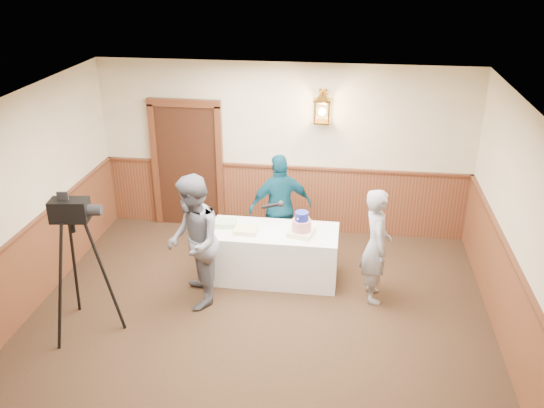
{
  "coord_description": "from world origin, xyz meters",
  "views": [
    {
      "loc": [
        1.02,
        -5.24,
        4.41
      ],
      "look_at": [
        0.06,
        1.7,
        1.25
      ],
      "focal_mm": 38.0,
      "sensor_mm": 36.0,
      "label": 1
    }
  ],
  "objects_px": {
    "sheet_cake_yellow": "(246,230)",
    "interviewer": "(193,242)",
    "tiered_cake": "(301,226)",
    "sheet_cake_green": "(225,223)",
    "tv_camera_rig": "(80,274)",
    "baker": "(376,246)",
    "display_table": "(274,254)",
    "assistant_p": "(281,207)"
  },
  "relations": [
    {
      "from": "tiered_cake",
      "to": "sheet_cake_yellow",
      "type": "xyz_separation_m",
      "value": [
        -0.77,
        -0.05,
        -0.1
      ]
    },
    {
      "from": "display_table",
      "to": "assistant_p",
      "type": "xyz_separation_m",
      "value": [
        0.01,
        0.63,
        0.45
      ]
    },
    {
      "from": "display_table",
      "to": "tiered_cake",
      "type": "distance_m",
      "value": 0.64
    },
    {
      "from": "interviewer",
      "to": "tv_camera_rig",
      "type": "height_order",
      "value": "interviewer"
    },
    {
      "from": "assistant_p",
      "to": "interviewer",
      "type": "bearing_deg",
      "value": 33.08
    },
    {
      "from": "baker",
      "to": "display_table",
      "type": "bearing_deg",
      "value": 68.44
    },
    {
      "from": "tv_camera_rig",
      "to": "baker",
      "type": "bearing_deg",
      "value": 10.84
    },
    {
      "from": "display_table",
      "to": "sheet_cake_yellow",
      "type": "height_order",
      "value": "sheet_cake_yellow"
    },
    {
      "from": "sheet_cake_yellow",
      "to": "tv_camera_rig",
      "type": "bearing_deg",
      "value": -141.01
    },
    {
      "from": "baker",
      "to": "tv_camera_rig",
      "type": "height_order",
      "value": "tv_camera_rig"
    },
    {
      "from": "sheet_cake_green",
      "to": "baker",
      "type": "bearing_deg",
      "value": -10.93
    },
    {
      "from": "tiered_cake",
      "to": "interviewer",
      "type": "xyz_separation_m",
      "value": [
        -1.34,
        -0.71,
        0.02
      ]
    },
    {
      "from": "sheet_cake_yellow",
      "to": "baker",
      "type": "relative_size",
      "value": 0.2
    },
    {
      "from": "sheet_cake_yellow",
      "to": "sheet_cake_green",
      "type": "relative_size",
      "value": 0.99
    },
    {
      "from": "sheet_cake_green",
      "to": "display_table",
      "type": "bearing_deg",
      "value": -5.6
    },
    {
      "from": "display_table",
      "to": "interviewer",
      "type": "height_order",
      "value": "interviewer"
    },
    {
      "from": "baker",
      "to": "assistant_p",
      "type": "distance_m",
      "value": 1.7
    },
    {
      "from": "sheet_cake_yellow",
      "to": "assistant_p",
      "type": "relative_size",
      "value": 0.19
    },
    {
      "from": "display_table",
      "to": "interviewer",
      "type": "distance_m",
      "value": 1.33
    },
    {
      "from": "sheet_cake_green",
      "to": "interviewer",
      "type": "xyz_separation_m",
      "value": [
        -0.23,
        -0.85,
        0.12
      ]
    },
    {
      "from": "display_table",
      "to": "baker",
      "type": "distance_m",
      "value": 1.51
    },
    {
      "from": "tiered_cake",
      "to": "tv_camera_rig",
      "type": "height_order",
      "value": "tv_camera_rig"
    },
    {
      "from": "tiered_cake",
      "to": "tv_camera_rig",
      "type": "distance_m",
      "value": 2.94
    },
    {
      "from": "sheet_cake_yellow",
      "to": "sheet_cake_green",
      "type": "bearing_deg",
      "value": 151.56
    },
    {
      "from": "display_table",
      "to": "interviewer",
      "type": "bearing_deg",
      "value": -140.63
    },
    {
      "from": "sheet_cake_yellow",
      "to": "interviewer",
      "type": "relative_size",
      "value": 0.18
    },
    {
      "from": "tv_camera_rig",
      "to": "tiered_cake",
      "type": "bearing_deg",
      "value": 22.36
    },
    {
      "from": "tiered_cake",
      "to": "tv_camera_rig",
      "type": "relative_size",
      "value": 0.23
    },
    {
      "from": "sheet_cake_green",
      "to": "tv_camera_rig",
      "type": "xyz_separation_m",
      "value": [
        -1.43,
        -1.62,
        0.01
      ]
    },
    {
      "from": "baker",
      "to": "tv_camera_rig",
      "type": "bearing_deg",
      "value": 100.74
    },
    {
      "from": "interviewer",
      "to": "baker",
      "type": "xyz_separation_m",
      "value": [
        2.35,
        0.44,
        -0.11
      ]
    },
    {
      "from": "tiered_cake",
      "to": "sheet_cake_green",
      "type": "height_order",
      "value": "tiered_cake"
    },
    {
      "from": "sheet_cake_green",
      "to": "tv_camera_rig",
      "type": "distance_m",
      "value": 2.16
    },
    {
      "from": "interviewer",
      "to": "baker",
      "type": "relative_size",
      "value": 1.13
    },
    {
      "from": "baker",
      "to": "tv_camera_rig",
      "type": "distance_m",
      "value": 3.76
    },
    {
      "from": "baker",
      "to": "assistant_p",
      "type": "relative_size",
      "value": 0.97
    },
    {
      "from": "display_table",
      "to": "sheet_cake_yellow",
      "type": "relative_size",
      "value": 5.66
    },
    {
      "from": "tiered_cake",
      "to": "interviewer",
      "type": "height_order",
      "value": "interviewer"
    },
    {
      "from": "tiered_cake",
      "to": "sheet_cake_yellow",
      "type": "relative_size",
      "value": 1.25
    },
    {
      "from": "sheet_cake_green",
      "to": "assistant_p",
      "type": "xyz_separation_m",
      "value": [
        0.73,
        0.56,
        0.04
      ]
    },
    {
      "from": "sheet_cake_yellow",
      "to": "interviewer",
      "type": "height_order",
      "value": "interviewer"
    },
    {
      "from": "sheet_cake_yellow",
      "to": "tv_camera_rig",
      "type": "height_order",
      "value": "tv_camera_rig"
    }
  ]
}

